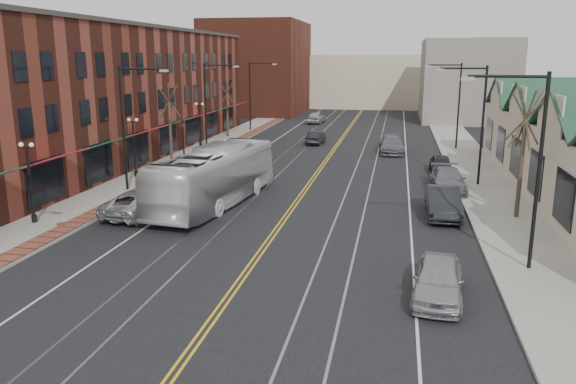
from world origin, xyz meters
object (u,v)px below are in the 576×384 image
at_px(parked_suv, 141,203).
at_px(parked_car_a, 438,280).
at_px(transit_bus, 215,177).
at_px(parked_car_b, 443,202).
at_px(parked_car_d, 441,164).
at_px(parked_car_c, 448,180).

relative_size(parked_suv, parked_car_a, 1.20).
xyz_separation_m(transit_bus, parked_car_b, (13.22, -0.03, -0.91)).
height_order(parked_car_b, parked_car_d, parked_car_b).
height_order(parked_car_a, parked_car_d, parked_car_a).
bearing_deg(parked_car_a, parked_car_b, 90.61).
height_order(parked_car_a, parked_car_b, parked_car_b).
relative_size(transit_bus, parked_car_a, 2.82).
xyz_separation_m(parked_suv, parked_car_d, (17.33, 15.38, -0.05)).
bearing_deg(parked_car_d, parked_car_b, -94.28).
distance_m(transit_bus, parked_car_d, 18.66).
distance_m(transit_bus, parked_car_c, 15.31).
relative_size(parked_car_a, parked_car_c, 0.84).
relative_size(transit_bus, parked_car_c, 2.38).
xyz_separation_m(transit_bus, parked_car_d, (13.97, 12.33, -1.04)).
xyz_separation_m(parked_car_a, parked_car_d, (1.71, 23.71, -0.06)).
bearing_deg(transit_bus, parked_car_c, -148.62).
relative_size(parked_car_b, parked_car_d, 1.23).
xyz_separation_m(parked_car_a, parked_car_c, (1.71, 17.57, 0.01)).
bearing_deg(parked_car_a, parked_car_c, 89.88).
height_order(parked_car_c, parked_car_d, parked_car_c).
height_order(parked_suv, parked_car_d, parked_suv).
height_order(transit_bus, parked_car_c, transit_bus).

